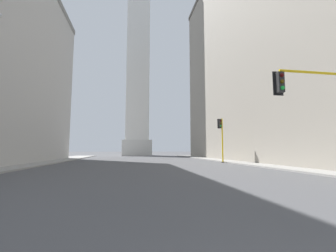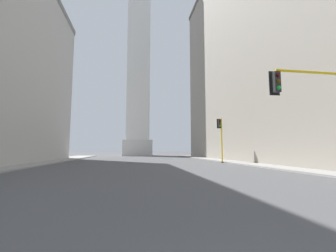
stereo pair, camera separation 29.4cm
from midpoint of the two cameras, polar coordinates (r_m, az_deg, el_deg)
The scene contains 6 objects.
sidewalk_left at distance 27.22m, azimuth -35.54°, elevation -8.45°, with size 5.00×79.00×0.15m, color gray.
sidewalk_right at distance 28.69m, azimuth 22.89°, elevation -8.91°, with size 5.00×79.00×0.15m, color gray.
building_right at distance 46.42m, azimuth 33.81°, elevation 16.88°, with size 29.96×51.51×38.03m.
obelisk at distance 73.45m, azimuth -7.37°, elevation 19.11°, with size 8.28×8.28×68.01m.
traffic_light_near_right at distance 15.15m, azimuth 35.55°, elevation 6.06°, with size 4.99×0.50×6.08m.
traffic_light_mid_right at distance 31.56m, azimuth 13.50°, elevation -1.83°, with size 0.79×0.51×6.03m.
Camera 2 is at (-1.37, -0.71, 1.76)m, focal length 24.00 mm.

